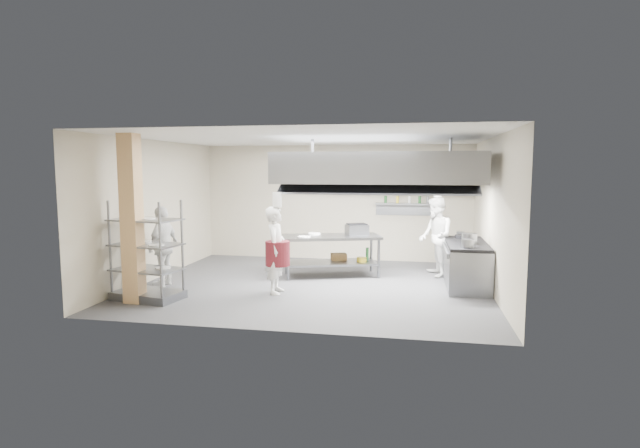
% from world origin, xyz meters
% --- Properties ---
extents(floor, '(7.00, 7.00, 0.00)m').
position_xyz_m(floor, '(0.00, 0.00, 0.00)').
color(floor, '#343436').
rests_on(floor, ground).
extents(ceiling, '(7.00, 7.00, 0.00)m').
position_xyz_m(ceiling, '(0.00, 0.00, 3.00)').
color(ceiling, silver).
rests_on(ceiling, wall_back).
extents(wall_back, '(7.00, 0.00, 7.00)m').
position_xyz_m(wall_back, '(0.00, 3.00, 1.50)').
color(wall_back, '#B0A48C').
rests_on(wall_back, ground).
extents(wall_left, '(0.00, 6.00, 6.00)m').
position_xyz_m(wall_left, '(-3.50, 0.00, 1.50)').
color(wall_left, '#B0A48C').
rests_on(wall_left, ground).
extents(wall_right, '(0.00, 6.00, 6.00)m').
position_xyz_m(wall_right, '(3.50, 0.00, 1.50)').
color(wall_right, '#B0A48C').
rests_on(wall_right, ground).
extents(column, '(0.30, 0.30, 3.00)m').
position_xyz_m(column, '(-2.90, -1.90, 1.50)').
color(column, tan).
rests_on(column, floor).
extents(exhaust_hood, '(4.00, 2.50, 0.60)m').
position_xyz_m(exhaust_hood, '(1.30, 0.40, 2.40)').
color(exhaust_hood, slate).
rests_on(exhaust_hood, ceiling).
extents(hood_strip_a, '(1.60, 0.12, 0.04)m').
position_xyz_m(hood_strip_a, '(0.40, 0.40, 2.08)').
color(hood_strip_a, white).
rests_on(hood_strip_a, exhaust_hood).
extents(hood_strip_b, '(1.60, 0.12, 0.04)m').
position_xyz_m(hood_strip_b, '(2.20, 0.40, 2.08)').
color(hood_strip_b, white).
rests_on(hood_strip_b, exhaust_hood).
extents(wall_shelf, '(1.50, 0.28, 0.04)m').
position_xyz_m(wall_shelf, '(1.80, 2.84, 1.50)').
color(wall_shelf, slate).
rests_on(wall_shelf, wall_back).
extents(island, '(2.31, 1.50, 0.91)m').
position_xyz_m(island, '(0.22, 0.93, 0.46)').
color(island, gray).
rests_on(island, floor).
extents(island_worktop, '(2.31, 1.50, 0.06)m').
position_xyz_m(island_worktop, '(0.22, 0.93, 0.88)').
color(island_worktop, slate).
rests_on(island_worktop, island).
extents(island_undershelf, '(2.12, 1.36, 0.04)m').
position_xyz_m(island_undershelf, '(0.22, 0.93, 0.30)').
color(island_undershelf, gray).
rests_on(island_undershelf, island).
extents(pass_rack, '(1.32, 0.92, 1.82)m').
position_xyz_m(pass_rack, '(-2.77, -1.67, 0.91)').
color(pass_rack, slate).
rests_on(pass_rack, floor).
extents(cooking_range, '(0.80, 2.00, 0.84)m').
position_xyz_m(cooking_range, '(3.08, 0.50, 0.42)').
color(cooking_range, slate).
rests_on(cooking_range, floor).
extents(range_top, '(0.78, 1.96, 0.06)m').
position_xyz_m(range_top, '(3.08, 0.50, 0.87)').
color(range_top, black).
rests_on(range_top, cooking_range).
extents(chef_head, '(0.43, 0.63, 1.67)m').
position_xyz_m(chef_head, '(-0.57, -0.80, 0.84)').
color(chef_head, white).
rests_on(chef_head, floor).
extents(chef_line, '(0.83, 0.98, 1.78)m').
position_xyz_m(chef_line, '(2.50, 1.31, 0.89)').
color(chef_line, white).
rests_on(chef_line, floor).
extents(chef_plating, '(0.46, 0.99, 1.64)m').
position_xyz_m(chef_plating, '(-3.00, -0.63, 0.82)').
color(chef_plating, silver).
rests_on(chef_plating, floor).
extents(griddle, '(0.57, 0.52, 0.23)m').
position_xyz_m(griddle, '(0.76, 1.17, 1.02)').
color(griddle, slate).
rests_on(griddle, island_worktop).
extents(wicker_basket, '(0.40, 0.33, 0.15)m').
position_xyz_m(wicker_basket, '(0.35, 1.17, 0.39)').
color(wicker_basket, olive).
rests_on(wicker_basket, island_undershelf).
extents(stockpot, '(0.30, 0.30, 0.21)m').
position_xyz_m(stockpot, '(3.11, 0.31, 1.00)').
color(stockpot, slate).
rests_on(stockpot, range_top).
extents(plate_stack, '(0.28, 0.28, 0.05)m').
position_xyz_m(plate_stack, '(-2.77, -1.67, 0.58)').
color(plate_stack, white).
rests_on(plate_stack, pass_rack).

